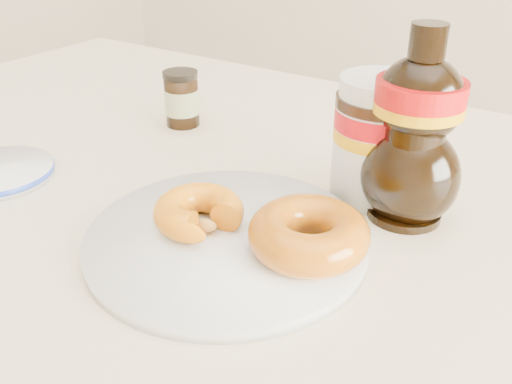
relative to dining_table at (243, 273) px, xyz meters
The scene contains 7 objects.
dining_table is the anchor object (origin of this frame).
plate 0.11m from the dining_table, 67.16° to the right, with size 0.27×0.27×0.01m.
donut_bitten 0.13m from the dining_table, 93.04° to the right, with size 0.09×0.09×0.03m, color orange.
donut_whole 0.16m from the dining_table, 24.42° to the right, with size 0.11×0.11×0.04m, color #A4690A.
nutella_jar 0.21m from the dining_table, 46.32° to the left, with size 0.09×0.09×0.13m.
syrup_bottle 0.25m from the dining_table, 29.34° to the left, with size 0.10×0.09×0.20m, color black, non-canonical shape.
dark_jar 0.28m from the dining_table, 143.95° to the left, with size 0.05×0.05×0.08m.
Camera 1 is at (0.30, -0.32, 1.05)m, focal length 40.00 mm.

